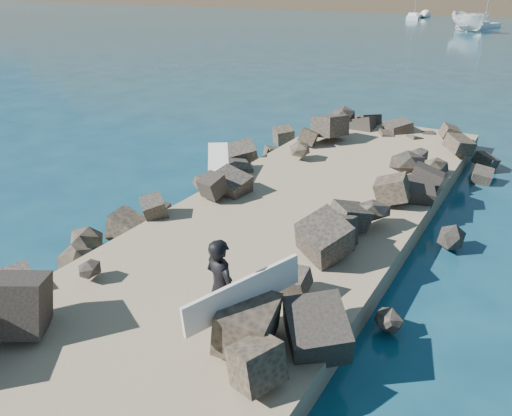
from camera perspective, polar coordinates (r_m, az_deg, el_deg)
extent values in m
plane|color=#0F384C|center=(12.69, 2.33, -4.52)|extent=(800.00, 800.00, 0.00)
cube|color=#8C7759|center=(11.07, -2.69, -7.52)|extent=(6.00, 26.00, 0.60)
cube|color=black|center=(12.92, -12.26, -2.04)|extent=(2.60, 22.00, 1.00)
cube|color=black|center=(10.30, 12.67, -9.58)|extent=(2.60, 22.00, 1.00)
cube|color=white|center=(15.03, -4.31, 4.62)|extent=(1.91, 2.35, 0.08)
imported|color=silver|center=(71.17, 23.20, 19.02)|extent=(6.28, 6.62, 2.56)
imported|color=black|center=(8.42, -4.04, -9.15)|extent=(0.77, 0.61, 1.84)
cube|color=silver|center=(8.19, -1.42, -9.78)|extent=(0.95, 2.13, 0.72)
cube|color=white|center=(92.21, 17.62, 20.08)|extent=(3.27, 8.44, 0.80)
cube|color=white|center=(91.24, 17.49, 20.37)|extent=(1.71, 2.51, 0.44)
cube|color=white|center=(76.98, 24.59, 18.32)|extent=(3.65, 5.41, 0.80)
cube|color=white|center=(76.37, 24.60, 18.67)|extent=(1.50, 1.77, 0.44)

